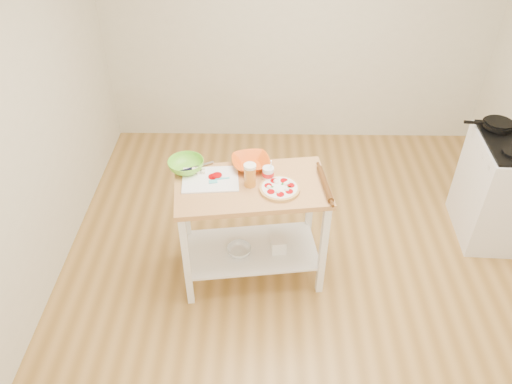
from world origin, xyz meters
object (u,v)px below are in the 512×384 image
Objects in this scene: beer_pint at (250,175)px; orange_bowl at (251,163)px; yogurt_tub at (268,173)px; knife at (192,168)px; prep_island at (252,212)px; cutting_board at (210,179)px; spatula at (218,180)px; shelf_glass_bowl at (239,250)px; shelf_bin at (278,245)px; green_bowl at (186,165)px; rolling_pin at (325,184)px; skillet at (498,124)px; gas_stove at (505,189)px; pizza at (280,188)px.

orange_bowl is at bearing 89.96° from beer_pint.
beer_pint is at bearing -150.66° from yogurt_tub.
beer_pint reaches higher than knife.
prep_island is 2.73× the size of cutting_board.
spatula is 0.30m from orange_bowl.
shelf_glass_bowl is 1.68× the size of shelf_bin.
green_bowl is at bearing -174.06° from orange_bowl.
yogurt_tub reaches higher than orange_bowl.
rolling_pin is at bearing 3.64° from shelf_glass_bowl.
skillet reaches higher than rolling_pin.
cutting_board is at bearing -150.10° from orange_bowl.
rolling_pin is at bearing -10.25° from green_bowl.
spatula is (-2.36, -0.50, 0.44)m from gas_stove.
pizza is at bearing -14.95° from beer_pint.
skillet is at bearing 19.84° from yogurt_tub.
pizza is 1.18× the size of knife.
shelf_glass_bowl is at bearing -162.26° from gas_stove.
gas_stove is at bearing 13.01° from yogurt_tub.
spatula is 0.75m from shelf_bin.
pizza reaches higher than shelf_glass_bowl.
prep_island is 7.88× the size of spatula.
gas_stove is 2.50m from cutting_board.
cutting_board is (-2.42, -0.48, 0.43)m from gas_stove.
shelf_glass_bowl is (-0.22, -0.12, -0.66)m from yogurt_tub.
pizza is at bearing -148.66° from skillet.
gas_stove reaches higher than pizza.
green_bowl is (-0.49, 0.17, 0.30)m from prep_island.
knife is 0.63× the size of rolling_pin.
orange_bowl is 1.47× the size of shelf_glass_bowl.
green_bowl is 2.32× the size of shelf_bin.
yogurt_tub is at bearing -50.04° from orange_bowl.
beer_pint reaches higher than orange_bowl.
yogurt_tub is at bearing -5.04° from spatula.
skillet is 1.39× the size of pizza.
gas_stove is at bearing 14.06° from prep_island.
spatula is 0.82× the size of yogurt_tub.
gas_stove is 9.77× the size of shelf_bin.
spatula is 0.39× the size of rolling_pin.
pizza is at bearing -171.28° from rolling_pin.
rolling_pin is (0.96, -0.18, 0.00)m from knife.
yogurt_tub reaches higher than rolling_pin.
pizza reaches higher than spatula.
prep_island is 0.36m from spatula.
shelf_bin is (0.21, -0.01, -0.33)m from prep_island.
shelf_bin is (0.51, -0.06, -0.59)m from cutting_board.
cutting_board is 0.42m from yogurt_tub.
beer_pint is at bearing -161.52° from prep_island.
pizza is 0.32m from rolling_pin.
gas_stove is 6.23× the size of yogurt_tub.
spatula is at bearing -29.79° from green_bowl.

